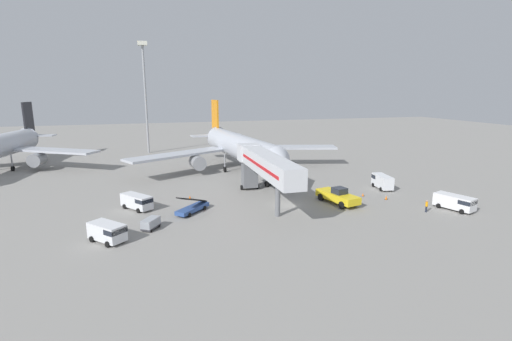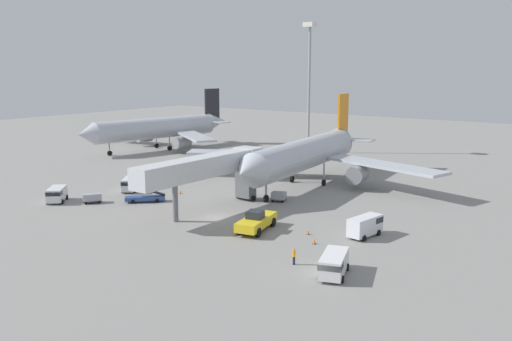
{
  "view_description": "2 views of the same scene",
  "coord_description": "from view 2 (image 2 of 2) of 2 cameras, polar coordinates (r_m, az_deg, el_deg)",
  "views": [
    {
      "loc": [
        -19.46,
        -49.4,
        16.68
      ],
      "look_at": [
        -0.73,
        13.41,
        2.5
      ],
      "focal_mm": 26.18,
      "sensor_mm": 36.0,
      "label": 1
    },
    {
      "loc": [
        45.32,
        -53.17,
        19.42
      ],
      "look_at": [
        -2.27,
        12.06,
        4.18
      ],
      "focal_mm": 38.91,
      "sensor_mm": 36.0,
      "label": 2
    }
  ],
  "objects": [
    {
      "name": "ground_plane",
      "position": [
        72.51,
        -4.18,
        -4.87
      ],
      "size": [
        300.0,
        300.0,
        0.0
      ],
      "primitive_type": "plane",
      "color": "gray"
    },
    {
      "name": "safety_cone_charlie",
      "position": [
        62.24,
        6.03,
        -7.26
      ],
      "size": [
        0.4,
        0.4,
        0.61
      ],
      "color": "black",
      "rests_on": "ground"
    },
    {
      "name": "baggage_cart_near_left",
      "position": [
        80.83,
        2.35,
        -2.66
      ],
      "size": [
        2.36,
        1.99,
        1.38
      ],
      "color": "#38383D",
      "rests_on": "ground"
    },
    {
      "name": "service_van_outer_right",
      "position": [
        85.33,
        -19.82,
        -2.28
      ],
      "size": [
        4.48,
        4.68,
        2.12
      ],
      "color": "silver",
      "rests_on": "ground"
    },
    {
      "name": "safety_cone_alpha",
      "position": [
        65.62,
        5.38,
        -6.32
      ],
      "size": [
        0.36,
        0.36,
        0.56
      ],
      "color": "black",
      "rests_on": "ground"
    },
    {
      "name": "jet_bridge",
      "position": [
        74.68,
        -4.84,
        0.24
      ],
      "size": [
        3.5,
        22.79,
        7.74
      ],
      "color": "silver",
      "rests_on": "ground"
    },
    {
      "name": "apron_light_mast",
      "position": [
        125.59,
        5.52,
        10.74
      ],
      "size": [
        2.4,
        2.4,
        28.83
      ],
      "color": "#93969B",
      "rests_on": "ground"
    },
    {
      "name": "service_van_rear_left",
      "position": [
        89.63,
        -12.81,
        -1.3
      ],
      "size": [
        4.6,
        5.25,
        2.11
      ],
      "color": "silver",
      "rests_on": "ground"
    },
    {
      "name": "service_van_mid_right",
      "position": [
        53.16,
        7.98,
        -9.47
      ],
      "size": [
        3.7,
        5.67,
        2.09
      ],
      "color": "white",
      "rests_on": "ground"
    },
    {
      "name": "service_van_mid_center",
      "position": [
        65.56,
        11.21,
        -5.53
      ],
      "size": [
        2.62,
        5.03,
        2.37
      ],
      "color": "white",
      "rests_on": "ground"
    },
    {
      "name": "pushback_tug",
      "position": [
        66.56,
        0.02,
        -5.23
      ],
      "size": [
        4.14,
        7.65,
        2.52
      ],
      "color": "yellow",
      "rests_on": "ground"
    },
    {
      "name": "safety_cone_bravo",
      "position": [
        86.45,
        -7.79,
        -2.21
      ],
      "size": [
        0.36,
        0.36,
        0.56
      ],
      "color": "black",
      "rests_on": "ground"
    },
    {
      "name": "baggage_cart_outer_left",
      "position": [
        83.2,
        -16.5,
        -2.72
      ],
      "size": [
        2.48,
        2.84,
        1.37
      ],
      "color": "#38383D",
      "rests_on": "ground"
    },
    {
      "name": "airplane_at_gate",
      "position": [
        91.75,
        5.24,
        1.7
      ],
      "size": [
        45.99,
        42.35,
        14.35
      ],
      "color": "#B7BCC6",
      "rests_on": "ground"
    },
    {
      "name": "airplane_background",
      "position": [
        132.52,
        -9.79,
        4.3
      ],
      "size": [
        41.46,
        40.59,
        13.85
      ],
      "color": "#B7BCC6",
      "rests_on": "ground"
    },
    {
      "name": "ground_crew_worker_foreground",
      "position": [
        55.71,
        3.92,
        -8.74
      ],
      "size": [
        0.44,
        0.44,
        1.73
      ],
      "color": "#1E2333",
      "rests_on": "ground"
    },
    {
      "name": "belt_loader_truck",
      "position": [
        82.01,
        -11.33,
        -2.69
      ],
      "size": [
        5.16,
        5.21,
        2.88
      ],
      "color": "#2D4C8E",
      "rests_on": "ground"
    }
  ]
}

